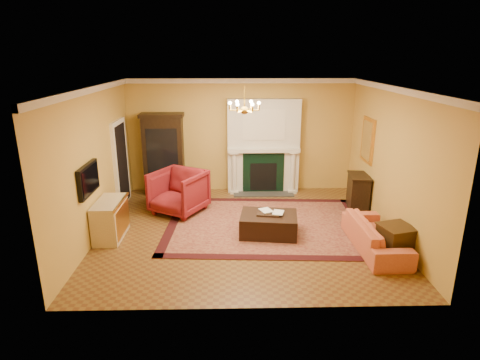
{
  "coord_description": "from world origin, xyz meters",
  "views": [
    {
      "loc": [
        -0.28,
        -7.83,
        3.59
      ],
      "look_at": [
        -0.08,
        0.3,
        1.03
      ],
      "focal_mm": 30.0,
      "sensor_mm": 36.0,
      "label": 1
    }
  ],
  "objects_px": {
    "wingback_armchair": "(178,190)",
    "pedestal_table": "(156,191)",
    "coral_sofa": "(376,231)",
    "console_table": "(358,193)",
    "china_cabinet": "(164,156)",
    "commode": "(110,219)",
    "leather_ottoman": "(269,224)",
    "end_table": "(395,243)"
  },
  "relations": [
    {
      "from": "commode",
      "to": "leather_ottoman",
      "type": "xyz_separation_m",
      "value": [
        3.23,
        0.03,
        -0.16
      ]
    },
    {
      "from": "coral_sofa",
      "to": "console_table",
      "type": "height_order",
      "value": "console_table"
    },
    {
      "from": "console_table",
      "to": "leather_ottoman",
      "type": "distance_m",
      "value": 2.68
    },
    {
      "from": "china_cabinet",
      "to": "console_table",
      "type": "relative_size",
      "value": 2.49
    },
    {
      "from": "leather_ottoman",
      "to": "commode",
      "type": "bearing_deg",
      "value": -172.11
    },
    {
      "from": "wingback_armchair",
      "to": "coral_sofa",
      "type": "distance_m",
      "value": 4.46
    },
    {
      "from": "commode",
      "to": "leather_ottoman",
      "type": "distance_m",
      "value": 3.24
    },
    {
      "from": "pedestal_table",
      "to": "coral_sofa",
      "type": "bearing_deg",
      "value": -27.59
    },
    {
      "from": "pedestal_table",
      "to": "coral_sofa",
      "type": "distance_m",
      "value": 5.2
    },
    {
      "from": "commode",
      "to": "end_table",
      "type": "distance_m",
      "value": 5.55
    },
    {
      "from": "china_cabinet",
      "to": "end_table",
      "type": "height_order",
      "value": "china_cabinet"
    },
    {
      "from": "china_cabinet",
      "to": "coral_sofa",
      "type": "xyz_separation_m",
      "value": [
        4.53,
        -3.4,
        -0.65
      ]
    },
    {
      "from": "commode",
      "to": "pedestal_table",
      "type": "bearing_deg",
      "value": 70.67
    },
    {
      "from": "pedestal_table",
      "to": "console_table",
      "type": "xyz_separation_m",
      "value": [
        4.9,
        -0.32,
        0.03
      ]
    },
    {
      "from": "coral_sofa",
      "to": "wingback_armchair",
      "type": "bearing_deg",
      "value": 62.57
    },
    {
      "from": "china_cabinet",
      "to": "end_table",
      "type": "xyz_separation_m",
      "value": [
        4.76,
        -3.76,
        -0.72
      ]
    },
    {
      "from": "commode",
      "to": "leather_ottoman",
      "type": "relative_size",
      "value": 0.91
    },
    {
      "from": "commode",
      "to": "coral_sofa",
      "type": "xyz_separation_m",
      "value": [
        5.22,
        -0.66,
        -0.01
      ]
    },
    {
      "from": "coral_sofa",
      "to": "end_table",
      "type": "xyz_separation_m",
      "value": [
        0.23,
        -0.37,
        -0.08
      ]
    },
    {
      "from": "wingback_armchair",
      "to": "coral_sofa",
      "type": "bearing_deg",
      "value": 3.34
    },
    {
      "from": "wingback_armchair",
      "to": "leather_ottoman",
      "type": "bearing_deg",
      "value": -2.92
    },
    {
      "from": "coral_sofa",
      "to": "console_table",
      "type": "distance_m",
      "value": 2.11
    },
    {
      "from": "coral_sofa",
      "to": "pedestal_table",
      "type": "bearing_deg",
      "value": 61.29
    },
    {
      "from": "wingback_armchair",
      "to": "coral_sofa",
      "type": "height_order",
      "value": "wingback_armchair"
    },
    {
      "from": "china_cabinet",
      "to": "console_table",
      "type": "bearing_deg",
      "value": -16.01
    },
    {
      "from": "pedestal_table",
      "to": "commode",
      "type": "relative_size",
      "value": 0.63
    },
    {
      "from": "wingback_armchair",
      "to": "end_table",
      "type": "height_order",
      "value": "wingback_armchair"
    },
    {
      "from": "china_cabinet",
      "to": "pedestal_table",
      "type": "height_order",
      "value": "china_cabinet"
    },
    {
      "from": "china_cabinet",
      "to": "coral_sofa",
      "type": "distance_m",
      "value": 5.7
    },
    {
      "from": "china_cabinet",
      "to": "console_table",
      "type": "distance_m",
      "value": 5.03
    },
    {
      "from": "china_cabinet",
      "to": "wingback_armchair",
      "type": "xyz_separation_m",
      "value": [
        0.53,
        -1.42,
        -0.47
      ]
    },
    {
      "from": "pedestal_table",
      "to": "wingback_armchair",
      "type": "bearing_deg",
      "value": -35.17
    },
    {
      "from": "china_cabinet",
      "to": "console_table",
      "type": "xyz_separation_m",
      "value": [
        4.82,
        -1.31,
        -0.61
      ]
    },
    {
      "from": "wingback_armchair",
      "to": "commode",
      "type": "distance_m",
      "value": 1.81
    },
    {
      "from": "console_table",
      "to": "leather_ottoman",
      "type": "height_order",
      "value": "console_table"
    },
    {
      "from": "coral_sofa",
      "to": "leather_ottoman",
      "type": "height_order",
      "value": "coral_sofa"
    },
    {
      "from": "wingback_armchair",
      "to": "pedestal_table",
      "type": "relative_size",
      "value": 1.69
    },
    {
      "from": "end_table",
      "to": "console_table",
      "type": "distance_m",
      "value": 2.46
    },
    {
      "from": "wingback_armchair",
      "to": "leather_ottoman",
      "type": "height_order",
      "value": "wingback_armchair"
    },
    {
      "from": "pedestal_table",
      "to": "leather_ottoman",
      "type": "bearing_deg",
      "value": -33.2
    },
    {
      "from": "console_table",
      "to": "wingback_armchair",
      "type": "bearing_deg",
      "value": -170.87
    },
    {
      "from": "pedestal_table",
      "to": "leather_ottoman",
      "type": "relative_size",
      "value": 0.57
    }
  ]
}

